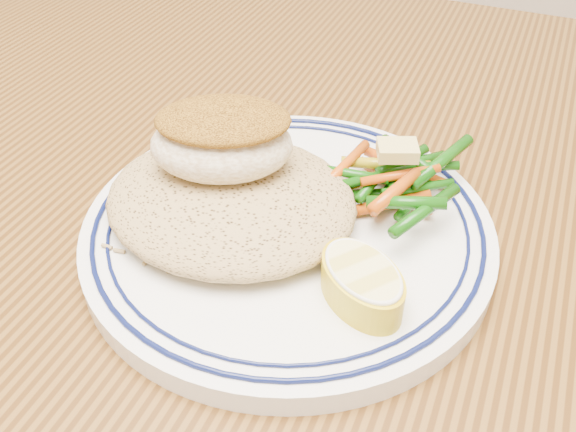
# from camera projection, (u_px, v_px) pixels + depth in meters

# --- Properties ---
(dining_table) EXTENTS (1.50, 0.90, 0.75)m
(dining_table) POSITION_uv_depth(u_px,v_px,m) (317.00, 367.00, 0.45)
(dining_table) COLOR #46290E
(dining_table) RESTS_ON ground
(plate) EXTENTS (0.25, 0.25, 0.02)m
(plate) POSITION_uv_depth(u_px,v_px,m) (288.00, 229.00, 0.40)
(plate) COLOR white
(plate) RESTS_ON dining_table
(rice_pilaf) EXTENTS (0.16, 0.14, 0.03)m
(rice_pilaf) POSITION_uv_depth(u_px,v_px,m) (231.00, 196.00, 0.39)
(rice_pilaf) COLOR #9E814F
(rice_pilaf) RESTS_ON plate
(fish_fillet) EXTENTS (0.10, 0.09, 0.04)m
(fish_fillet) POSITION_uv_depth(u_px,v_px,m) (222.00, 139.00, 0.38)
(fish_fillet) COLOR #F0E4C6
(fish_fillet) RESTS_ON rice_pilaf
(vegetable_pile) EXTENTS (0.10, 0.11, 0.03)m
(vegetable_pile) POSITION_uv_depth(u_px,v_px,m) (398.00, 179.00, 0.41)
(vegetable_pile) COLOR #0F4A09
(vegetable_pile) RESTS_ON plate
(butter_pat) EXTENTS (0.03, 0.03, 0.01)m
(butter_pat) POSITION_uv_depth(u_px,v_px,m) (397.00, 150.00, 0.39)
(butter_pat) COLOR #D9C66A
(butter_pat) RESTS_ON vegetable_pile
(lemon_wedge) EXTENTS (0.07, 0.07, 0.02)m
(lemon_wedge) POSITION_uv_depth(u_px,v_px,m) (362.00, 282.00, 0.34)
(lemon_wedge) COLOR yellow
(lemon_wedge) RESTS_ON plate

